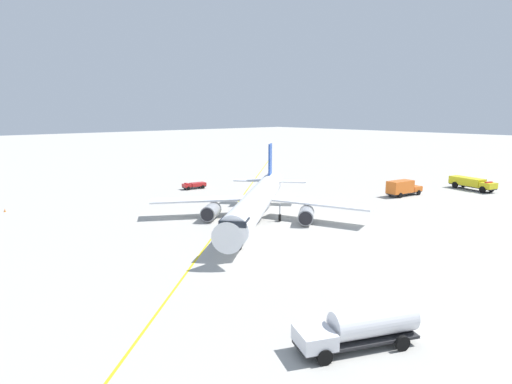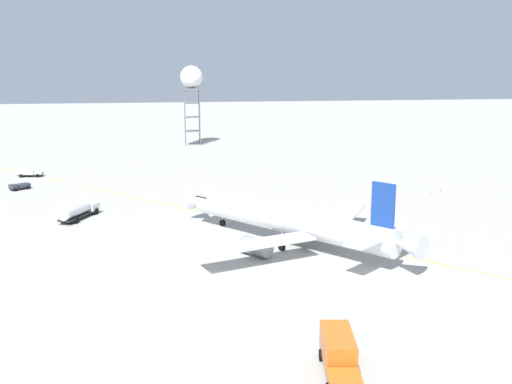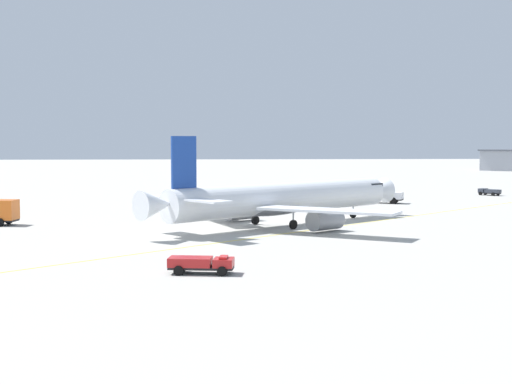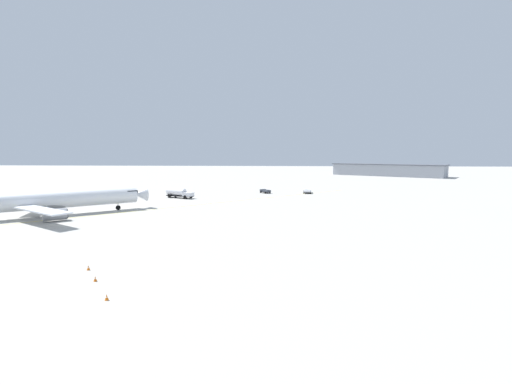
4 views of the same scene
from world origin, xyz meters
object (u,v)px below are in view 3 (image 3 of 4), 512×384
airliner_main (281,200)px  baggage_truck_truck (489,191)px  ops_pickup_truck (201,263)px  fuel_tanker_truck (373,193)px

airliner_main → baggage_truck_truck: airliner_main is taller
airliner_main → baggage_truck_truck: (-43.80, -46.18, -2.44)m
airliner_main → ops_pickup_truck: airliner_main is taller
ops_pickup_truck → fuel_tanker_truck: fuel_tanker_truck is taller
ops_pickup_truck → fuel_tanker_truck: size_ratio=0.57×
airliner_main → ops_pickup_truck: size_ratio=6.39×
airliner_main → fuel_tanker_truck: size_ratio=3.66×
ops_pickup_truck → fuel_tanker_truck: (-27.72, -62.28, 0.76)m
baggage_truck_truck → ops_pickup_truck: ops_pickup_truck is taller
baggage_truck_truck → ops_pickup_truck: 93.51m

